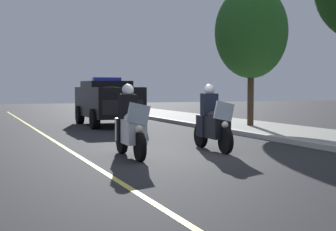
{
  "coord_description": "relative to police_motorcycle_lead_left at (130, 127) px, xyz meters",
  "views": [
    {
      "loc": [
        11.67,
        -4.88,
        1.65
      ],
      "look_at": [
        -0.91,
        0.0,
        0.9
      ],
      "focal_mm": 55.24,
      "sensor_mm": 36.0,
      "label": 1
    }
  ],
  "objects": [
    {
      "name": "curb_strip",
      "position": [
        -0.1,
        5.19,
        -0.62
      ],
      "size": [
        48.0,
        0.24,
        0.15
      ],
      "primitive_type": "cube",
      "color": "#B7B5AD",
      "rests_on": "ground"
    },
    {
      "name": "police_motorcycle_lead_right",
      "position": [
        -0.46,
        2.37,
        0.0
      ],
      "size": [
        2.14,
        0.56,
        1.72
      ],
      "color": "black",
      "rests_on": "ground"
    },
    {
      "name": "police_motorcycle_lead_left",
      "position": [
        0.0,
        0.0,
        0.0
      ],
      "size": [
        2.14,
        0.56,
        1.72
      ],
      "color": "black",
      "rests_on": "ground"
    },
    {
      "name": "ground_plane",
      "position": [
        -0.1,
        1.35,
        -0.7
      ],
      "size": [
        80.0,
        80.0,
        0.0
      ],
      "primitive_type": "plane",
      "color": "#28282B"
    },
    {
      "name": "police_suv",
      "position": [
        -9.79,
        2.0,
        0.37
      ],
      "size": [
        4.94,
        2.14,
        2.05
      ],
      "color": "black",
      "rests_on": "ground"
    },
    {
      "name": "tree_far_back",
      "position": [
        -6.57,
        7.06,
        3.15
      ],
      "size": [
        2.92,
        2.92,
        5.63
      ],
      "color": "#42301E",
      "rests_on": "sidewalk_strip"
    },
    {
      "name": "lane_stripe_center",
      "position": [
        -0.1,
        -1.11,
        -0.7
      ],
      "size": [
        48.0,
        0.12,
        0.01
      ],
      "primitive_type": "cube",
      "color": "#E0D14C",
      "rests_on": "ground"
    },
    {
      "name": "cyclist_background",
      "position": [
        -15.54,
        4.31,
        0.14
      ],
      "size": [
        1.76,
        0.32,
        1.69
      ],
      "color": "black",
      "rests_on": "ground"
    }
  ]
}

